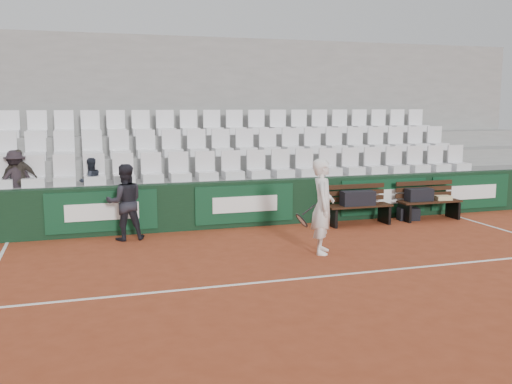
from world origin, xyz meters
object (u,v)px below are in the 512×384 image
object	(u,v)px
bench_left	(358,215)
tennis_player	(323,206)
spectator_a	(14,158)
water_bottle_near	(322,220)
sports_bag_left	(358,198)
bench_right	(429,210)
sports_bag_right	(419,195)
sports_bag_ground	(408,214)
water_bottle_far	(389,217)
spectator_b	(18,157)
ball_kid	(125,202)
spectator_c	(90,160)

from	to	relation	value
bench_left	tennis_player	bearing A→B (deg)	-131.22
spectator_a	water_bottle_near	bearing A→B (deg)	146.64
sports_bag_left	spectator_a	size ratio (longest dim) A/B	0.62
bench_right	sports_bag_right	distance (m)	0.46
sports_bag_ground	water_bottle_near	world-z (taller)	sports_bag_ground
water_bottle_near	tennis_player	size ratio (longest dim) A/B	0.16
sports_bag_right	tennis_player	bearing A→B (deg)	-148.05
water_bottle_far	spectator_b	world-z (taller)	spectator_b
water_bottle_near	bench_left	bearing A→B (deg)	-4.01
tennis_player	ball_kid	xyz separation A→B (m)	(-3.29, 2.10, -0.10)
bench_left	water_bottle_far	world-z (taller)	bench_left
sports_bag_left	water_bottle_far	size ratio (longest dim) A/B	2.96
bench_left	water_bottle_near	size ratio (longest dim) A/B	5.62
spectator_b	sports_bag_right	bearing A→B (deg)	-176.07
ball_kid	sports_bag_left	bearing A→B (deg)	176.17
bench_right	spectator_c	xyz separation A→B (m)	(-7.53, 1.11, 1.28)
sports_bag_ground	tennis_player	bearing A→B (deg)	-145.51
sports_bag_right	water_bottle_near	bearing A→B (deg)	-179.96
sports_bag_left	spectator_c	size ratio (longest dim) A/B	0.74
bench_right	sports_bag_ground	xyz separation A→B (m)	(-0.49, 0.09, -0.08)
spectator_a	spectator_b	size ratio (longest dim) A/B	0.99
water_bottle_near	tennis_player	xyz separation A→B (m)	(-0.92, -2.09, 0.72)
sports_bag_right	tennis_player	distance (m)	3.96
bench_left	water_bottle_near	world-z (taller)	bench_left
sports_bag_left	spectator_c	distance (m)	5.82
bench_left	sports_bag_right	bearing A→B (deg)	2.24
sports_bag_right	water_bottle_far	size ratio (longest dim) A/B	2.48
spectator_a	spectator_c	xyz separation A→B (m)	(1.46, 0.00, -0.10)
water_bottle_far	spectator_b	size ratio (longest dim) A/B	0.21
water_bottle_near	ball_kid	xyz separation A→B (m)	(-4.22, 0.01, 0.62)
spectator_c	sports_bag_left	bearing A→B (deg)	146.08
bench_left	sports_bag_left	bearing A→B (deg)	-139.49
spectator_c	water_bottle_far	bearing A→B (deg)	147.93
water_bottle_near	tennis_player	world-z (taller)	tennis_player
spectator_a	spectator_c	distance (m)	1.46
spectator_c	spectator_a	bearing A→B (deg)	-22.07
bench_left	spectator_c	size ratio (longest dim) A/B	1.50
water_bottle_near	spectator_c	size ratio (longest dim) A/B	0.27
water_bottle_near	ball_kid	distance (m)	4.26
sports_bag_right	spectator_a	world-z (taller)	spectator_a
bench_left	sports_bag_left	distance (m)	0.39
bench_left	bench_right	xyz separation A→B (m)	(1.84, 0.03, 0.00)
sports_bag_right	water_bottle_near	distance (m)	2.47
bench_left	sports_bag_left	size ratio (longest dim) A/B	2.03
bench_right	water_bottle_near	size ratio (longest dim) A/B	5.62
ball_kid	spectator_a	world-z (taller)	spectator_a
tennis_player	spectator_b	world-z (taller)	spectator_b
bench_right	sports_bag_left	distance (m)	1.93
tennis_player	spectator_b	distance (m)	6.21
bench_right	water_bottle_far	world-z (taller)	bench_right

